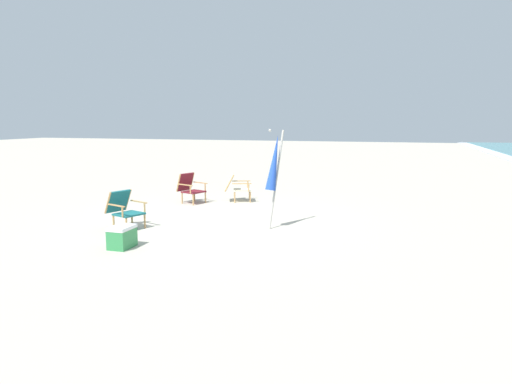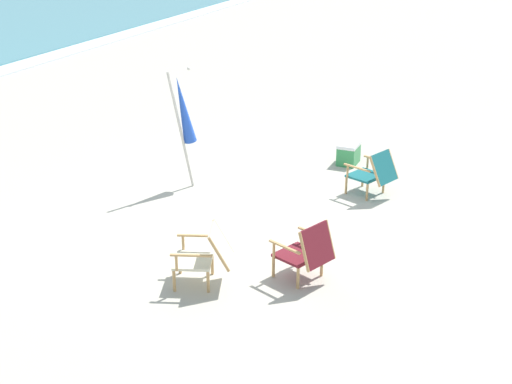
{
  "view_description": "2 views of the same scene",
  "coord_description": "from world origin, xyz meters",
  "px_view_note": "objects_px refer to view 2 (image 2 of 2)",
  "views": [
    {
      "loc": [
        9.66,
        3.79,
        2.27
      ],
      "look_at": [
        -0.86,
        0.67,
        0.54
      ],
      "focal_mm": 32.0,
      "sensor_mm": 36.0,
      "label": 1
    },
    {
      "loc": [
        -9.55,
        -4.12,
        4.62
      ],
      "look_at": [
        -0.54,
        -0.28,
        0.58
      ],
      "focal_mm": 50.0,
      "sensor_mm": 36.0,
      "label": 2
    }
  ],
  "objects_px": {
    "umbrella_furled_blue": "(183,111)",
    "beach_chair_front_right": "(374,172)",
    "beach_chair_back_right": "(206,254)",
    "cooler_box": "(349,153)",
    "beach_chair_far_center": "(307,251)"
  },
  "relations": [
    {
      "from": "beach_chair_front_right",
      "to": "cooler_box",
      "type": "relative_size",
      "value": 1.81
    },
    {
      "from": "beach_chair_back_right",
      "to": "beach_chair_far_center",
      "type": "xyz_separation_m",
      "value": [
        0.57,
        -1.16,
        0.01
      ]
    },
    {
      "from": "beach_chair_front_right",
      "to": "cooler_box",
      "type": "xyz_separation_m",
      "value": [
        1.36,
        0.82,
        -0.22
      ]
    },
    {
      "from": "umbrella_furled_blue",
      "to": "beach_chair_far_center",
      "type": "bearing_deg",
      "value": -126.99
    },
    {
      "from": "beach_chair_back_right",
      "to": "umbrella_furled_blue",
      "type": "relative_size",
      "value": 0.43
    },
    {
      "from": "umbrella_furled_blue",
      "to": "cooler_box",
      "type": "distance_m",
      "value": 3.39
    },
    {
      "from": "umbrella_furled_blue",
      "to": "beach_chair_front_right",
      "type": "bearing_deg",
      "value": -73.42
    },
    {
      "from": "beach_chair_back_right",
      "to": "beach_chair_far_center",
      "type": "distance_m",
      "value": 1.3
    },
    {
      "from": "cooler_box",
      "to": "beach_chair_front_right",
      "type": "bearing_deg",
      "value": -149.03
    },
    {
      "from": "beach_chair_front_right",
      "to": "umbrella_furled_blue",
      "type": "distance_m",
      "value": 3.32
    },
    {
      "from": "beach_chair_front_right",
      "to": "beach_chair_far_center",
      "type": "xyz_separation_m",
      "value": [
        -3.15,
        0.08,
        0.01
      ]
    },
    {
      "from": "umbrella_furled_blue",
      "to": "cooler_box",
      "type": "relative_size",
      "value": 4.28
    },
    {
      "from": "beach_chair_back_right",
      "to": "umbrella_furled_blue",
      "type": "bearing_deg",
      "value": 32.77
    },
    {
      "from": "beach_chair_front_right",
      "to": "umbrella_furled_blue",
      "type": "bearing_deg",
      "value": 106.58
    },
    {
      "from": "beach_chair_back_right",
      "to": "beach_chair_front_right",
      "type": "bearing_deg",
      "value": -18.41
    }
  ]
}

